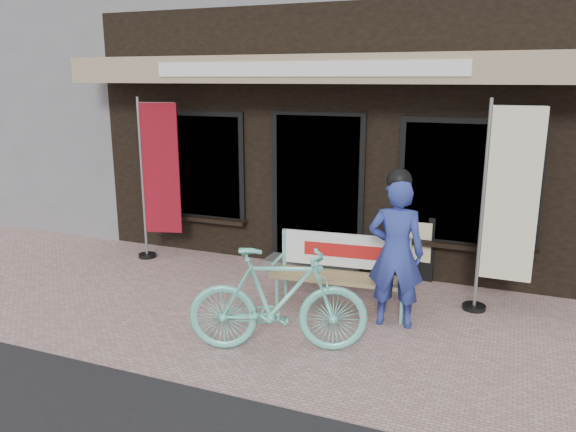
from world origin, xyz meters
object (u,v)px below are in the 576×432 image
at_px(bicycle, 278,300).
at_px(menu_stand, 418,247).
at_px(nobori_red, 158,177).
at_px(nobori_cream, 506,207).
at_px(bench, 342,266).
at_px(person, 396,250).

xyz_separation_m(bicycle, menu_stand, (0.93, 2.57, -0.08)).
xyz_separation_m(nobori_red, nobori_cream, (4.76, -0.27, 0.03)).
distance_m(bench, person, 0.78).
height_order(bench, bicycle, bicycle).
bearing_deg(menu_stand, bench, -113.68).
distance_m(bicycle, nobori_cream, 2.77).
xyz_separation_m(bench, menu_stand, (0.65, 1.30, -0.06)).
xyz_separation_m(person, menu_stand, (-0.00, 1.54, -0.41)).
bearing_deg(nobori_red, menu_stand, -7.41).
bearing_deg(nobori_red, bench, -29.78).
bearing_deg(menu_stand, nobori_red, -169.29).
height_order(person, nobori_red, nobori_red).
distance_m(bench, menu_stand, 1.46).
bearing_deg(person, nobori_red, 157.38).
relative_size(bench, bicycle, 0.93).
height_order(bicycle, nobori_red, nobori_red).
xyz_separation_m(bench, nobori_red, (-3.05, 0.80, 0.72)).
distance_m(person, nobori_red, 3.87).
xyz_separation_m(person, bicycle, (-0.94, -1.03, -0.32)).
xyz_separation_m(person, nobori_cream, (1.05, 0.76, 0.40)).
bearing_deg(nobori_red, person, -30.69).
distance_m(bicycle, nobori_red, 3.53).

